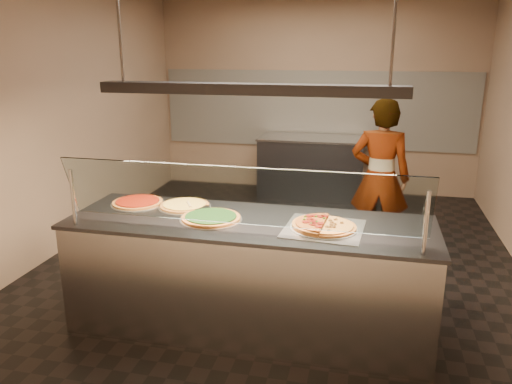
% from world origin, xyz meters
% --- Properties ---
extents(ground, '(5.00, 6.00, 0.02)m').
position_xyz_m(ground, '(0.00, 0.00, -0.01)').
color(ground, black).
rests_on(ground, ground).
extents(wall_back, '(5.00, 0.02, 3.00)m').
position_xyz_m(wall_back, '(0.00, 3.01, 1.50)').
color(wall_back, tan).
rests_on(wall_back, ground).
extents(wall_front, '(5.00, 0.02, 3.00)m').
position_xyz_m(wall_front, '(0.00, -3.01, 1.50)').
color(wall_front, tan).
rests_on(wall_front, ground).
extents(wall_left, '(0.02, 6.00, 3.00)m').
position_xyz_m(wall_left, '(-2.51, 0.00, 1.50)').
color(wall_left, tan).
rests_on(wall_left, ground).
extents(tile_band, '(4.90, 0.02, 1.20)m').
position_xyz_m(tile_band, '(0.00, 2.98, 1.30)').
color(tile_band, silver).
rests_on(tile_band, wall_back).
extents(serving_counter, '(2.89, 0.94, 0.93)m').
position_xyz_m(serving_counter, '(-0.01, -1.35, 0.47)').
color(serving_counter, '#B7B7BC').
rests_on(serving_counter, ground).
extents(sneeze_guard, '(2.65, 0.18, 0.54)m').
position_xyz_m(sneeze_guard, '(-0.01, -1.69, 1.23)').
color(sneeze_guard, '#B7B7BC').
rests_on(sneeze_guard, serving_counter).
extents(perforated_tray, '(0.62, 0.62, 0.01)m').
position_xyz_m(perforated_tray, '(0.58, -1.40, 0.94)').
color(perforated_tray, silver).
rests_on(perforated_tray, serving_counter).
extents(half_pizza_pepperoni, '(0.28, 0.49, 0.05)m').
position_xyz_m(half_pizza_pepperoni, '(0.46, -1.40, 0.96)').
color(half_pizza_pepperoni, '#985624').
rests_on(half_pizza_pepperoni, perforated_tray).
extents(half_pizza_sausage, '(0.27, 0.49, 0.04)m').
position_xyz_m(half_pizza_sausage, '(0.69, -1.40, 0.96)').
color(half_pizza_sausage, '#985624').
rests_on(half_pizza_sausage, perforated_tray).
extents(pizza_spinach, '(0.50, 0.50, 0.03)m').
position_xyz_m(pizza_spinach, '(-0.31, -1.39, 0.95)').
color(pizza_spinach, silver).
rests_on(pizza_spinach, serving_counter).
extents(pizza_cheese, '(0.45, 0.45, 0.03)m').
position_xyz_m(pizza_cheese, '(-0.64, -1.13, 0.94)').
color(pizza_cheese, silver).
rests_on(pizza_cheese, serving_counter).
extents(pizza_tomato, '(0.46, 0.46, 0.03)m').
position_xyz_m(pizza_tomato, '(-1.07, -1.13, 0.94)').
color(pizza_tomato, silver).
rests_on(pizza_tomato, serving_counter).
extents(pizza_spatula, '(0.26, 0.20, 0.02)m').
position_xyz_m(pizza_spatula, '(-0.53, -1.17, 0.96)').
color(pizza_spatula, '#B7B7BC').
rests_on(pizza_spatula, pizza_spinach).
extents(prep_table, '(1.61, 0.74, 0.93)m').
position_xyz_m(prep_table, '(0.02, 2.55, 0.47)').
color(prep_table, '#38383D').
rests_on(prep_table, ground).
extents(worker, '(0.67, 0.47, 1.75)m').
position_xyz_m(worker, '(1.01, 0.47, 0.87)').
color(worker, '#36313E').
rests_on(worker, ground).
extents(heat_lamp_housing, '(2.30, 0.18, 0.08)m').
position_xyz_m(heat_lamp_housing, '(-0.01, -1.35, 1.95)').
color(heat_lamp_housing, '#38383D').
rests_on(heat_lamp_housing, ceiling).
extents(lamp_rod_left, '(0.02, 0.02, 1.01)m').
position_xyz_m(lamp_rod_left, '(-1.01, -1.35, 2.50)').
color(lamp_rod_left, '#B7B7BC').
rests_on(lamp_rod_left, ceiling).
extents(lamp_rod_right, '(0.02, 0.02, 1.01)m').
position_xyz_m(lamp_rod_right, '(0.99, -1.35, 2.50)').
color(lamp_rod_right, '#B7B7BC').
rests_on(lamp_rod_right, ceiling).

